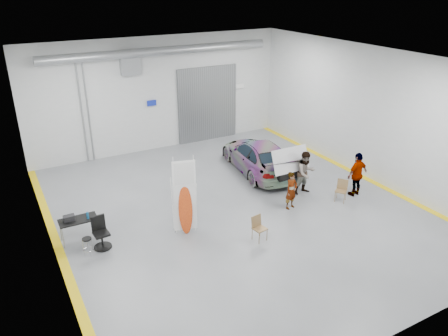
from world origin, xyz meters
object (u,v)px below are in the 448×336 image
person_c (357,174)px  surfboard_display (187,203)px  office_chair (101,234)px  sedan_car (258,156)px  work_table (76,220)px  folding_chair_near (259,233)px  person_b (306,173)px  shop_stool (88,247)px  person_a (291,190)px  folding_chair_far (340,195)px

person_c → surfboard_display: 7.66m
person_c → office_chair: size_ratio=1.69×
sedan_car → work_table: bearing=20.8°
surfboard_display → folding_chair_near: bearing=-25.9°
person_b → shop_stool: size_ratio=2.96×
person_a → surfboard_display: surfboard_display is taller
person_b → person_c: bearing=-34.2°
person_a → person_b: bearing=18.3°
surfboard_display → folding_chair_far: 6.77m
person_a → shop_stool: bearing=162.9°
shop_stool → folding_chair_far: bearing=-6.6°
folding_chair_far → shop_stool: size_ratio=1.42×
sedan_car → person_c: bearing=127.1°
person_b → folding_chair_far: (0.85, -1.34, -0.67)m
person_c → surfboard_display: surfboard_display is taller
sedan_car → folding_chair_near: size_ratio=5.79×
surfboard_display → work_table: (-3.67, 1.41, -0.40)m
sedan_car → office_chair: sedan_car is taller
shop_stool → work_table: 1.22m
person_b → person_a: bearing=-149.7°
person_a → folding_chair_far: size_ratio=1.71×
surfboard_display → work_table: surfboard_display is taller
shop_stool → sedan_car: bearing=19.4°
work_table → person_a: bearing=-12.2°
folding_chair_far → surfboard_display: bearing=-133.5°
surfboard_display → work_table: 3.96m
person_b → work_table: 9.52m
person_c → work_table: bearing=-17.0°
sedan_car → shop_stool: 9.42m
person_a → folding_chair_far: 2.32m
person_b → folding_chair_near: bearing=-150.3°
surfboard_display → work_table: size_ratio=2.30×
sedan_car → person_b: person_b is taller
sedan_car → person_b: 3.01m
person_b → work_table: bearing=173.8°
shop_stool → surfboard_display: bearing=-4.9°
person_c → office_chair: bearing=-13.2°
sedan_car → folding_chair_near: bearing=65.8°
sedan_car → person_c: size_ratio=2.72×
shop_stool → office_chair: office_chair is taller
work_table → folding_chair_near: bearing=-28.8°
folding_chair_far → work_table: bearing=-138.5°
sedan_car → folding_chair_far: 4.53m
folding_chair_far → office_chair: bearing=-134.4°
sedan_car → folding_chair_far: size_ratio=5.73×
sedan_car → folding_chair_near: sedan_car is taller
folding_chair_near → folding_chair_far: 4.69m
folding_chair_far → work_table: size_ratio=0.70×
folding_chair_near → office_chair: office_chair is taller
person_a → office_chair: (-7.49, 0.90, -0.28)m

